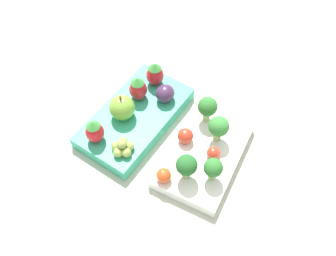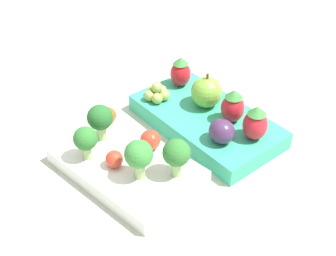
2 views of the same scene
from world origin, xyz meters
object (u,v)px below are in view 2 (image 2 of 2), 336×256
broccoli_floret_3 (100,119)px  cherry_tomato_0 (108,116)px  broccoli_floret_2 (86,140)px  cherry_tomato_2 (151,140)px  broccoli_floret_0 (139,155)px  strawberry_1 (255,123)px  bento_box_savoury (125,165)px  strawberry_0 (181,72)px  plum (222,131)px  strawberry_2 (233,106)px  cherry_tomato_1 (116,161)px  broccoli_floret_1 (177,154)px  apple (207,92)px  grape_cluster (157,93)px  bento_box_fruit (206,121)px

broccoli_floret_3 → cherry_tomato_0: (0.03, -0.03, -0.02)m
broccoli_floret_2 → cherry_tomato_2: bearing=-115.2°
broccoli_floret_0 → cherry_tomato_0: bearing=-13.6°
strawberry_1 → bento_box_savoury: bearing=64.6°
bento_box_savoury → strawberry_0: size_ratio=4.16×
strawberry_1 → plum: (0.02, 0.04, -0.01)m
broccoli_floret_2 → plum: size_ratio=1.30×
strawberry_2 → cherry_tomato_0: bearing=51.5°
cherry_tomato_1 → broccoli_floret_2: bearing=25.9°
broccoli_floret_2 → strawberry_1: (-0.11, -0.20, -0.00)m
plum → broccoli_floret_2: bearing=61.0°
broccoli_floret_0 → cherry_tomato_0: broccoli_floret_0 is taller
broccoli_floret_1 → strawberry_1: bearing=-95.8°
broccoli_floret_0 → strawberry_2: 0.17m
plum → apple: bearing=-27.8°
broccoli_floret_2 → apple: apple is taller
broccoli_floret_0 → strawberry_1: bearing=-103.2°
broccoli_floret_0 → broccoli_floret_1: 0.05m
strawberry_2 → plum: strawberry_2 is taller
cherry_tomato_0 → grape_cluster: size_ratio=0.63×
bento_box_savoury → grape_cluster: (0.08, -0.11, 0.03)m
cherry_tomato_1 → strawberry_1: (-0.07, -0.18, 0.02)m
cherry_tomato_0 → strawberry_0: bearing=-87.0°
cherry_tomato_0 → cherry_tomato_1: (-0.09, 0.04, -0.00)m
broccoli_floret_2 → plum: 0.18m
bento_box_fruit → plum: size_ratio=6.04×
bento_box_savoury → broccoli_floret_3: (0.05, 0.00, 0.04)m
cherry_tomato_1 → cherry_tomato_0: bearing=-26.1°
broccoli_floret_1 → strawberry_0: same height
bento_box_fruit → cherry_tomato_1: cherry_tomato_1 is taller
bento_box_fruit → cherry_tomato_2: bearing=94.1°
cherry_tomato_0 → apple: size_ratio=0.45×
bento_box_fruit → cherry_tomato_0: 0.14m
broccoli_floret_2 → cherry_tomato_0: size_ratio=1.95×
bento_box_savoury → strawberry_2: (-0.03, -0.16, 0.04)m
broccoli_floret_0 → cherry_tomato_2: broccoli_floret_0 is taller
cherry_tomato_2 → strawberry_2: (-0.03, -0.12, 0.02)m
bento_box_fruit → strawberry_1: size_ratio=4.33×
broccoli_floret_0 → cherry_tomato_2: 0.06m
cherry_tomato_2 → grape_cluster: grape_cluster is taller
strawberry_0 → strawberry_1: (-0.16, 0.01, 0.00)m
cherry_tomato_0 → apple: apple is taller
broccoli_floret_3 → strawberry_0: same height
broccoli_floret_1 → strawberry_0: 0.20m
bento_box_fruit → apple: bearing=-38.8°
apple → strawberry_1: (-0.10, 0.00, 0.00)m
broccoli_floret_2 → cherry_tomato_0: (0.05, -0.06, -0.02)m
bento_box_fruit → cherry_tomato_2: size_ratio=8.02×
broccoli_floret_2 → cherry_tomato_0: 0.08m
broccoli_floret_0 → broccoli_floret_3: (0.09, -0.00, -0.00)m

